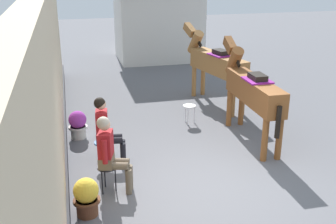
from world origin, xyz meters
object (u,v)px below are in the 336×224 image
seated_visitor_far (106,128)px  flower_planter_inner_near (86,196)px  saddled_horse_far (215,63)px  saddled_horse_near (252,90)px  flower_planter_farthest (78,124)px  spare_stool_white (189,108)px  seated_visitor_near (110,151)px

seated_visitor_far → flower_planter_inner_near: seated_visitor_far is taller
saddled_horse_far → saddled_horse_near: bearing=-91.4°
saddled_horse_far → flower_planter_farthest: (-3.80, -1.55, -0.82)m
spare_stool_white → seated_visitor_near: bearing=-128.9°
saddled_horse_near → flower_planter_farthest: bearing=165.7°
flower_planter_inner_near → flower_planter_farthest: same height
seated_visitor_near → saddled_horse_near: bearing=25.2°
seated_visitor_far → saddled_horse_near: (3.24, 0.49, 0.38)m
seated_visitor_near → flower_planter_inner_near: bearing=-125.6°
seated_visitor_far → flower_planter_inner_near: bearing=-106.2°
saddled_horse_near → saddled_horse_far: 2.50m
saddled_horse_near → flower_planter_farthest: (-3.74, 0.95, -0.82)m
seated_visitor_near → flower_planter_inner_near: seated_visitor_near is taller
seated_visitor_far → flower_planter_farthest: seated_visitor_far is taller
seated_visitor_near → flower_planter_farthest: bearing=100.5°
seated_visitor_far → flower_planter_farthest: (-0.50, 1.45, -0.44)m
saddled_horse_far → flower_planter_inner_near: size_ratio=4.60×
seated_visitor_far → flower_planter_inner_near: size_ratio=2.17×
flower_planter_inner_near → seated_visitor_near: bearing=54.4°
seated_visitor_far → saddled_horse_near: 3.30m
saddled_horse_near → seated_visitor_far: bearing=-171.3°
seated_visitor_far → saddled_horse_near: size_ratio=0.46×
flower_planter_farthest → spare_stool_white: bearing=5.9°
seated_visitor_far → flower_planter_inner_near: 1.81m
saddled_horse_near → flower_planter_inner_near: 4.40m
saddled_horse_far → flower_planter_farthest: 4.18m
seated_visitor_near → flower_planter_farthest: size_ratio=2.17×
saddled_horse_near → flower_planter_farthest: size_ratio=4.68×
flower_planter_inner_near → flower_planter_farthest: (-0.01, 3.13, 0.00)m
seated_visitor_near → saddled_horse_far: 5.25m
flower_planter_inner_near → spare_stool_white: bearing=51.7°
spare_stool_white → saddled_horse_near: bearing=-49.8°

